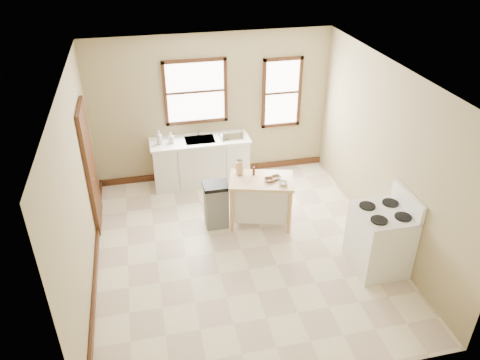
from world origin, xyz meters
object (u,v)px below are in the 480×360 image
(bowl_b, at_px, (276,177))
(gas_stove, at_px, (381,232))
(soap_bottle_a, at_px, (159,138))
(knife_block, at_px, (239,168))
(bowl_c, at_px, (283,183))
(soap_bottle_b, at_px, (171,138))
(trash_bin, at_px, (216,205))
(dish_rack, at_px, (231,135))
(bowl_a, at_px, (269,180))
(kitchen_island, at_px, (261,201))
(pepper_grinder, at_px, (254,171))

(bowl_b, bearing_deg, gas_stove, -51.11)
(soap_bottle_a, xyz_separation_m, gas_stove, (2.92, -2.99, -0.43))
(knife_block, xyz_separation_m, bowl_c, (0.61, -0.49, -0.08))
(soap_bottle_b, height_order, trash_bin, soap_bottle_b)
(dish_rack, bearing_deg, trash_bin, -104.17)
(soap_bottle_b, bearing_deg, knife_block, -42.20)
(gas_stove, bearing_deg, soap_bottle_a, 134.33)
(trash_bin, xyz_separation_m, gas_stove, (2.14, -1.55, 0.22))
(knife_block, bearing_deg, bowl_c, -42.95)
(soap_bottle_b, xyz_separation_m, bowl_a, (1.42, -1.59, -0.16))
(dish_rack, distance_m, bowl_b, 1.60)
(kitchen_island, distance_m, bowl_c, 0.58)
(knife_block, bearing_deg, trash_bin, -162.54)
(soap_bottle_b, distance_m, dish_rack, 1.13)
(bowl_a, relative_size, bowl_b, 1.06)
(soap_bottle_b, bearing_deg, bowl_c, -37.91)
(knife_block, xyz_separation_m, trash_bin, (-0.43, -0.17, -0.55))
(soap_bottle_a, xyz_separation_m, bowl_a, (1.63, -1.60, -0.18))
(bowl_a, xyz_separation_m, trash_bin, (-0.85, 0.16, -0.47))
(soap_bottle_a, height_order, bowl_c, soap_bottle_a)
(soap_bottle_a, relative_size, bowl_b, 1.68)
(soap_bottle_b, height_order, knife_block, soap_bottle_b)
(dish_rack, bearing_deg, gas_stove, -54.69)
(knife_block, height_order, bowl_c, knife_block)
(bowl_a, distance_m, bowl_b, 0.14)
(soap_bottle_a, bearing_deg, trash_bin, -71.36)
(trash_bin, bearing_deg, gas_stove, -36.11)
(bowl_a, xyz_separation_m, gas_stove, (1.29, -1.39, -0.24))
(dish_rack, height_order, trash_bin, dish_rack)
(soap_bottle_b, distance_m, trash_bin, 1.66)
(pepper_grinder, bearing_deg, bowl_a, -49.13)
(bowl_b, bearing_deg, kitchen_island, 172.51)
(dish_rack, height_order, knife_block, knife_block)
(dish_rack, relative_size, bowl_b, 2.75)
(soap_bottle_a, bearing_deg, gas_stove, -55.46)
(soap_bottle_a, height_order, trash_bin, soap_bottle_a)
(soap_bottle_b, relative_size, knife_block, 1.03)
(soap_bottle_b, distance_m, bowl_c, 2.38)
(knife_block, bearing_deg, kitchen_island, -42.80)
(bowl_a, bearing_deg, bowl_b, 19.79)
(bowl_c, relative_size, trash_bin, 0.19)
(trash_bin, bearing_deg, bowl_c, -17.27)
(soap_bottle_a, bearing_deg, bowl_a, -54.20)
(trash_bin, height_order, gas_stove, gas_stove)
(kitchen_island, xyz_separation_m, pepper_grinder, (-0.09, 0.16, 0.50))
(soap_bottle_b, height_order, dish_rack, soap_bottle_b)
(pepper_grinder, height_order, gas_stove, gas_stove)
(soap_bottle_a, xyz_separation_m, soap_bottle_b, (0.21, -0.01, -0.03))
(dish_rack, xyz_separation_m, gas_stove, (1.58, -2.97, -0.35))
(knife_block, xyz_separation_m, gas_stove, (1.71, -1.72, -0.32))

